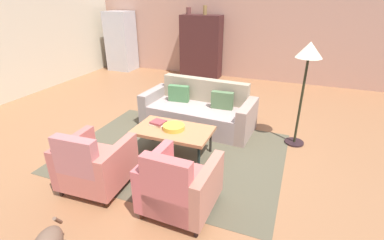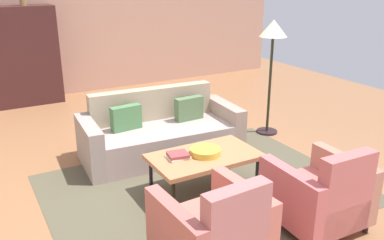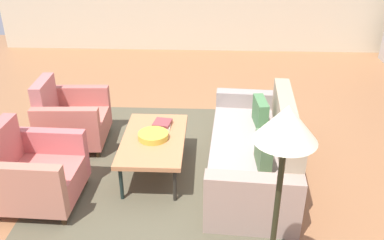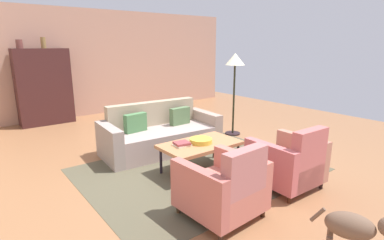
{
  "view_description": "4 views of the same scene",
  "coord_description": "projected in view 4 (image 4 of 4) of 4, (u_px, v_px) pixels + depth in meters",
  "views": [
    {
      "loc": [
        1.75,
        -4.07,
        2.39
      ],
      "look_at": [
        0.3,
        -0.34,
        0.58
      ],
      "focal_mm": 26.43,
      "sensor_mm": 36.0,
      "label": 1
    },
    {
      "loc": [
        -2.12,
        -4.07,
        2.34
      ],
      "look_at": [
        0.13,
        -0.08,
        0.71
      ],
      "focal_mm": 38.59,
      "sensor_mm": 36.0,
      "label": 2
    },
    {
      "loc": [
        4.06,
        0.11,
        2.75
      ],
      "look_at": [
        -0.0,
        -0.07,
        0.66
      ],
      "focal_mm": 38.67,
      "sensor_mm": 36.0,
      "label": 3
    },
    {
      "loc": [
        -2.7,
        -3.86,
        1.9
      ],
      "look_at": [
        -0.03,
        -0.39,
        0.8
      ],
      "focal_mm": 28.25,
      "sensor_mm": 36.0,
      "label": 4
    }
  ],
  "objects": [
    {
      "name": "vase_tall",
      "position": [
        19.0,
        44.0,
        6.75
      ],
      "size": [
        0.14,
        0.14,
        0.2
      ],
      "primitive_type": "cylinder",
      "color": "brown",
      "rests_on": "cabinet"
    },
    {
      "name": "coffee_table",
      "position": [
        200.0,
        145.0,
        4.56
      ],
      "size": [
        1.2,
        0.7,
        0.45
      ],
      "color": "black",
      "rests_on": "ground"
    },
    {
      "name": "armchair_right",
      "position": [
        290.0,
        164.0,
        4.03
      ],
      "size": [
        0.82,
        0.82,
        0.88
      ],
      "rotation": [
        0.0,
        0.0,
        -0.03
      ],
      "color": "#342817",
      "rests_on": "ground"
    },
    {
      "name": "dog",
      "position": [
        355.0,
        228.0,
        2.68
      ],
      "size": [
        0.41,
        0.66,
        0.48
      ],
      "rotation": [
        0.0,
        0.0,
        5.15
      ],
      "color": "brown",
      "rests_on": "ground"
    },
    {
      "name": "wall_back",
      "position": [
        84.0,
        63.0,
        8.03
      ],
      "size": [
        9.32,
        0.12,
        2.8
      ],
      "primitive_type": "cube",
      "color": "tan",
      "rests_on": "ground"
    },
    {
      "name": "vase_round",
      "position": [
        43.0,
        43.0,
        7.04
      ],
      "size": [
        0.11,
        0.11,
        0.25
      ],
      "primitive_type": "cylinder",
      "color": "olive",
      "rests_on": "cabinet"
    },
    {
      "name": "armchair_left",
      "position": [
        225.0,
        189.0,
        3.33
      ],
      "size": [
        0.84,
        0.84,
        0.88
      ],
      "rotation": [
        0.0,
        0.0,
        0.05
      ],
      "color": "#372717",
      "rests_on": "ground"
    },
    {
      "name": "couch",
      "position": [
        159.0,
        135.0,
        5.5
      ],
      "size": [
        2.15,
        1.04,
        0.86
      ],
      "rotation": [
        0.0,
        0.0,
        3.08
      ],
      "color": "#A28D87",
      "rests_on": "ground"
    },
    {
      "name": "book_stack",
      "position": [
        182.0,
        144.0,
        4.42
      ],
      "size": [
        0.24,
        0.23,
        0.06
      ],
      "color": "beige",
      "rests_on": "coffee_table"
    },
    {
      "name": "area_rug",
      "position": [
        198.0,
        169.0,
        4.7
      ],
      "size": [
        3.4,
        2.6,
        0.01
      ],
      "primitive_type": "cube",
      "color": "brown",
      "rests_on": "ground"
    },
    {
      "name": "floor_lamp",
      "position": [
        235.0,
        67.0,
        6.2
      ],
      "size": [
        0.4,
        0.4,
        1.72
      ],
      "color": "black",
      "rests_on": "ground"
    },
    {
      "name": "fruit_bowl",
      "position": [
        201.0,
        141.0,
        4.55
      ],
      "size": [
        0.34,
        0.34,
        0.07
      ],
      "primitive_type": "cylinder",
      "color": "gold",
      "rests_on": "coffee_table"
    },
    {
      "name": "cabinet",
      "position": [
        44.0,
        87.0,
        7.23
      ],
      "size": [
        1.2,
        0.51,
        1.8
      ],
      "color": "#3E1D1D",
      "rests_on": "ground"
    },
    {
      "name": "ground_plane",
      "position": [
        179.0,
        161.0,
        5.02
      ],
      "size": [
        11.19,
        11.19,
        0.0
      ],
      "primitive_type": "plane",
      "color": "#976440"
    }
  ]
}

